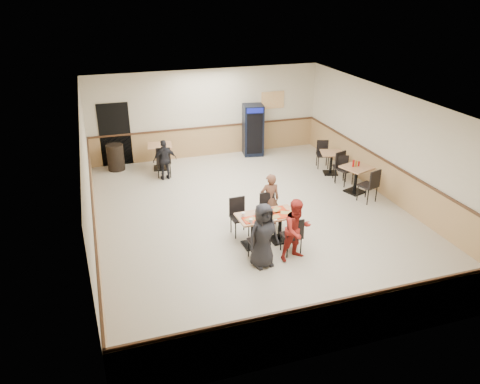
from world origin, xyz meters
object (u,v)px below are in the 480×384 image
object	(u,v)px
diner_woman_right	(297,230)
trash_bin	(116,157)
side_table_far	(331,160)
side_table_near	(356,175)
back_table	(160,153)
pepsi_cooler	(253,130)
main_table	(267,224)
lone_diner	(165,160)
diner_woman_left	(263,236)
diner_man_opposite	(270,199)

from	to	relation	value
diner_woman_right	trash_bin	world-z (taller)	diner_woman_right
diner_woman_right	side_table_far	distance (m)	5.27
side_table_near	diner_woman_right	bearing A→B (deg)	-138.58
back_table	pepsi_cooler	xyz separation A→B (m)	(3.32, 0.39, 0.35)
back_table	main_table	bearing A→B (deg)	-73.89
main_table	diner_woman_right	bearing A→B (deg)	-67.62
lone_diner	side_table_far	distance (m)	5.22
diner_woman_left	diner_woman_right	bearing A→B (deg)	-8.05
pepsi_cooler	trash_bin	distance (m)	4.75
main_table	back_table	size ratio (longest dim) A/B	1.64
main_table	lone_diner	bearing A→B (deg)	106.69
back_table	trash_bin	distance (m)	1.45
side_table_near	side_table_far	distance (m)	1.51
back_table	side_table_near	bearing A→B (deg)	-35.38
diner_woman_left	back_table	bearing A→B (deg)	90.03
diner_man_opposite	back_table	world-z (taller)	diner_man_opposite
diner_woman_right	back_table	distance (m)	6.65
diner_man_opposite	pepsi_cooler	bearing A→B (deg)	-100.54
diner_woman_left	side_table_near	world-z (taller)	diner_woman_left
diner_man_opposite	side_table_near	bearing A→B (deg)	-157.00
diner_man_opposite	back_table	xyz separation A→B (m)	(-2.00, 4.66, -0.14)
diner_woman_right	side_table_near	distance (m)	4.14
main_table	side_table_far	size ratio (longest dim) A/B	1.69
diner_woman_right	side_table_near	world-z (taller)	diner_woman_right
back_table	diner_woman_right	bearing A→B (deg)	-72.70
main_table	side_table_far	xyz separation A→B (m)	(3.49, 3.42, -0.02)
pepsi_cooler	side_table_far	bearing A→B (deg)	-46.03
main_table	diner_woman_left	distance (m)	0.98
side_table_far	back_table	world-z (taller)	back_table
side_table_near	pepsi_cooler	size ratio (longest dim) A/B	0.53
diner_woman_right	main_table	bearing A→B (deg)	103.22
main_table	diner_woman_right	distance (m)	0.94
diner_woman_left	side_table_far	xyz separation A→B (m)	(3.90, 4.28, -0.26)
lone_diner	trash_bin	bearing A→B (deg)	-47.64
diner_woman_left	pepsi_cooler	world-z (taller)	pepsi_cooler
lone_diner	back_table	xyz separation A→B (m)	(-0.00, 0.92, -0.09)
side_table_far	back_table	bearing A→B (deg)	157.60
main_table	pepsi_cooler	bearing A→B (deg)	71.25
pepsi_cooler	diner_man_opposite	bearing A→B (deg)	-95.98
pepsi_cooler	diner_woman_left	bearing A→B (deg)	-98.86
back_table	pepsi_cooler	bearing A→B (deg)	6.74
side_table_near	trash_bin	size ratio (longest dim) A/B	1.10
main_table	trash_bin	world-z (taller)	trash_bin
diner_woman_left	side_table_near	bearing A→B (deg)	24.95
diner_man_opposite	pepsi_cooler	world-z (taller)	pepsi_cooler
main_table	side_table_far	distance (m)	4.89
diner_man_opposite	diner_woman_right	bearing A→B (deg)	93.19
side_table_far	pepsi_cooler	size ratio (longest dim) A/B	0.47
side_table_near	back_table	size ratio (longest dim) A/B	1.09
lone_diner	side_table_near	distance (m)	5.74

